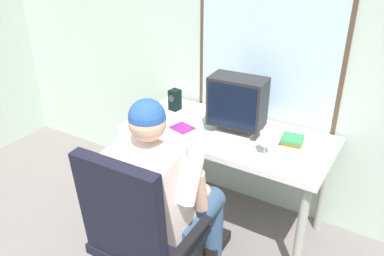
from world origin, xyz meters
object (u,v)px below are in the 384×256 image
at_px(desk, 227,143).
at_px(crt_monitor, 237,103).
at_px(person_seated, 165,191).
at_px(book_stack, 292,140).
at_px(office_chair, 137,229).
at_px(desk_speaker, 175,100).
at_px(wine_glass, 265,140).
at_px(cd_case, 182,128).
at_px(coffee_mug, 154,117).

relative_size(desk, crt_monitor, 3.62).
xyz_separation_m(person_seated, book_stack, (0.48, 0.76, 0.11)).
relative_size(office_chair, desk_speaker, 6.68).
bearing_deg(wine_glass, cd_case, 177.52).
bearing_deg(coffee_mug, desk_speaker, 89.95).
relative_size(desk, office_chair, 1.33).
distance_m(crt_monitor, coffee_mug, 0.62).
distance_m(person_seated, book_stack, 0.91).
bearing_deg(desk_speaker, wine_glass, -17.69).
xyz_separation_m(desk, book_stack, (0.43, 0.07, 0.12)).
relative_size(person_seated, desk_speaker, 7.96).
bearing_deg(desk, wine_glass, -24.40).
height_order(office_chair, person_seated, person_seated).
distance_m(wine_glass, cd_case, 0.63).
distance_m(crt_monitor, desk_speaker, 0.59).
distance_m(desk_speaker, coffee_mug, 0.28).
height_order(office_chair, coffee_mug, office_chair).
relative_size(person_seated, cd_case, 7.62).
xyz_separation_m(crt_monitor, desk_speaker, (-0.57, 0.10, -0.14)).
height_order(person_seated, wine_glass, person_seated).
relative_size(desk, desk_speaker, 8.87).
distance_m(desk_speaker, book_stack, 0.96).
bearing_deg(desk_speaker, crt_monitor, -9.66).
xyz_separation_m(desk, crt_monitor, (0.05, 0.03, 0.31)).
distance_m(desk, desk_speaker, 0.56).
height_order(crt_monitor, desk_speaker, crt_monitor).
bearing_deg(crt_monitor, desk_speaker, 170.34).
bearing_deg(crt_monitor, cd_case, -156.74).
height_order(office_chair, book_stack, office_chair).
distance_m(office_chair, coffee_mug, 0.97).
xyz_separation_m(crt_monitor, book_stack, (0.39, 0.04, -0.19)).
bearing_deg(coffee_mug, crt_monitor, 17.37).
height_order(crt_monitor, wine_glass, crt_monitor).
relative_size(crt_monitor, desk_speaker, 2.45).
bearing_deg(person_seated, crt_monitor, 82.94).
height_order(desk, coffee_mug, coffee_mug).
bearing_deg(desk, desk_speaker, 166.85).
distance_m(book_stack, coffee_mug, 0.98).
height_order(office_chair, wine_glass, office_chair).
distance_m(wine_glass, desk_speaker, 0.89).
bearing_deg(person_seated, book_stack, 57.95).
height_order(person_seated, coffee_mug, person_seated).
relative_size(wine_glass, cd_case, 0.90).
bearing_deg(cd_case, desk_speaker, 132.60).
height_order(desk_speaker, book_stack, desk_speaker).
relative_size(desk_speaker, coffee_mug, 1.65).
height_order(desk, cd_case, cd_case).
relative_size(crt_monitor, cd_case, 2.35).
xyz_separation_m(office_chair, person_seated, (-0.01, 0.28, 0.07)).
bearing_deg(book_stack, person_seated, -122.05).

